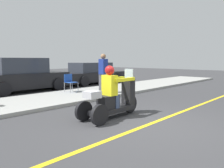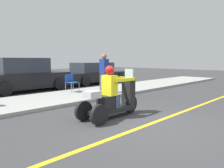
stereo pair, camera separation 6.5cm
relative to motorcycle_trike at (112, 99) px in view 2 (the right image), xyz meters
name	(u,v)px [view 2 (the right image)]	position (x,y,z in m)	size (l,w,h in m)	color
ground_plane	(149,125)	(0.12, -1.14, -0.52)	(60.00, 60.00, 0.00)	#38383A
lane_stripe	(145,126)	(-0.01, -1.14, -0.52)	(24.00, 0.12, 0.01)	gold
sidewalk_strip	(51,99)	(0.12, 3.46, -0.46)	(28.00, 2.80, 0.12)	#9E9E99
motorcycle_trike	(112,99)	(0.00, 0.00, 0.00)	(2.10, 0.71, 1.45)	black
spectator_far_back	(104,74)	(2.43, 2.83, 0.44)	(0.47, 0.35, 1.74)	#515156
folding_chair_set_back	(71,81)	(1.60, 4.19, 0.10)	(0.47, 0.47, 0.82)	#A5A8AD
parked_car_lot_center	(25,76)	(0.59, 6.74, 0.26)	(4.25, 1.98, 1.69)	black
parked_car_lot_right	(94,74)	(5.42, 6.88, 0.15)	(4.74, 1.92, 1.41)	black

